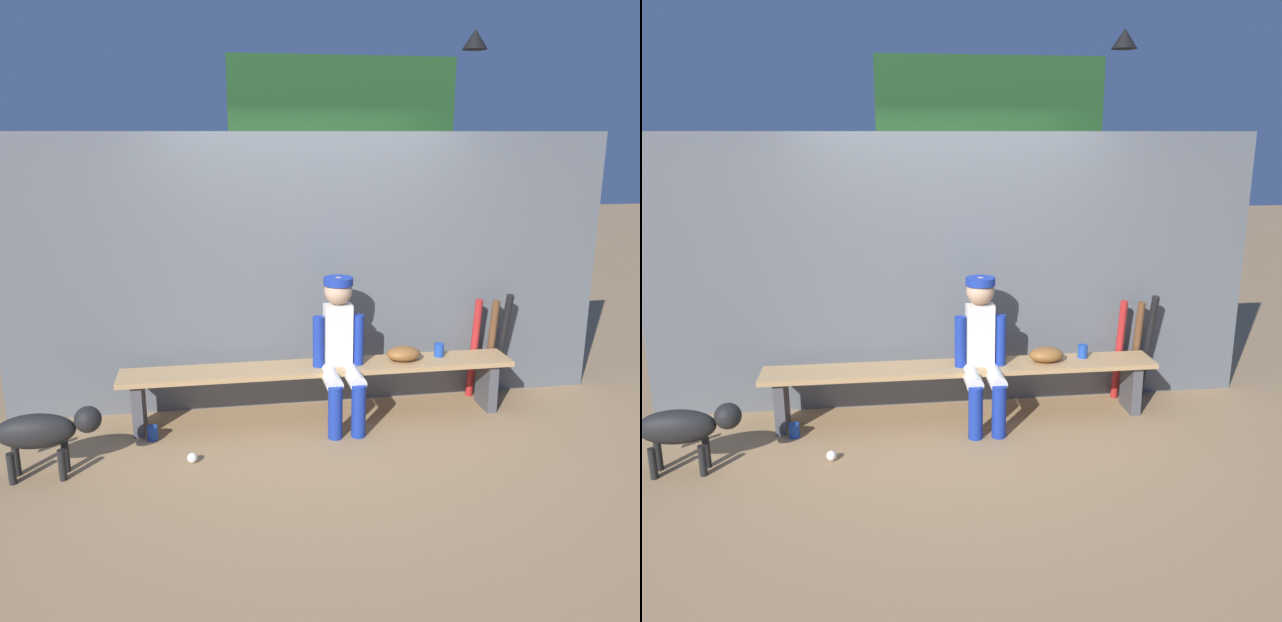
{
  "view_description": "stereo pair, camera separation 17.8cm",
  "coord_description": "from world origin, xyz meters",
  "views": [
    {
      "loc": [
        -0.83,
        -4.97,
        2.26
      ],
      "look_at": [
        0.0,
        0.0,
        0.91
      ],
      "focal_mm": 37.51,
      "sensor_mm": 36.0,
      "label": 1
    },
    {
      "loc": [
        -0.65,
        -5.0,
        2.26
      ],
      "look_at": [
        0.0,
        0.0,
        0.91
      ],
      "focal_mm": 37.51,
      "sensor_mm": 36.0,
      "label": 2
    }
  ],
  "objects": [
    {
      "name": "ground_plane",
      "position": [
        0.0,
        0.0,
        0.0
      ],
      "size": [
        30.0,
        30.0,
        0.0
      ],
      "primitive_type": "plane",
      "color": "#9E7A51"
    },
    {
      "name": "dugout_bench",
      "position": [
        0.0,
        0.0,
        0.37
      ],
      "size": [
        3.15,
        0.36,
        0.46
      ],
      "color": "tan",
      "rests_on": "ground_plane"
    },
    {
      "name": "dog",
      "position": [
        -1.97,
        -0.65,
        0.34
      ],
      "size": [
        0.84,
        0.2,
        0.49
      ],
      "color": "black",
      "rests_on": "ground_plane"
    },
    {
      "name": "player_seated",
      "position": [
        0.14,
        -0.11,
        0.64
      ],
      "size": [
        0.41,
        0.55,
        1.17
      ],
      "color": "silver",
      "rests_on": "ground_plane"
    },
    {
      "name": "scoreboard",
      "position": [
        0.54,
        1.48,
        2.25
      ],
      "size": [
        2.44,
        0.27,
        3.19
      ],
      "color": "#3F3F42",
      "rests_on": "ground_plane"
    },
    {
      "name": "cup_on_bench",
      "position": [
        1.01,
        0.06,
        0.51
      ],
      "size": [
        0.08,
        0.08,
        0.11
      ],
      "primitive_type": "cylinder",
      "color": "#1E47AD",
      "rests_on": "dugout_bench"
    },
    {
      "name": "cup_on_ground",
      "position": [
        -1.32,
        -0.18,
        0.06
      ],
      "size": [
        0.08,
        0.08,
        0.11
      ],
      "primitive_type": "cylinder",
      "color": "#1E47AD",
      "rests_on": "ground_plane"
    },
    {
      "name": "baseball",
      "position": [
        -1.01,
        -0.61,
        0.04
      ],
      "size": [
        0.07,
        0.07,
        0.07
      ],
      "primitive_type": "sphere",
      "color": "white",
      "rests_on": "ground_plane"
    },
    {
      "name": "baseball_glove",
      "position": [
        0.69,
        0.0,
        0.52
      ],
      "size": [
        0.28,
        0.2,
        0.12
      ],
      "primitive_type": "ellipsoid",
      "color": "brown",
      "rests_on": "dugout_bench"
    },
    {
      "name": "bat_wood_dark",
      "position": [
        1.54,
        0.23,
        0.44
      ],
      "size": [
        0.08,
        0.17,
        0.88
      ],
      "primitive_type": "cylinder",
      "rotation": [
        0.11,
        0.0,
        0.09
      ],
      "color": "brown",
      "rests_on": "ground_plane"
    },
    {
      "name": "bat_aluminum_black",
      "position": [
        1.64,
        0.23,
        0.47
      ],
      "size": [
        0.08,
        0.25,
        0.94
      ],
      "primitive_type": "cylinder",
      "rotation": [
        0.2,
        0.0,
        0.06
      ],
      "color": "black",
      "rests_on": "ground_plane"
    },
    {
      "name": "bat_aluminum_red",
      "position": [
        1.39,
        0.22,
        0.45
      ],
      "size": [
        0.08,
        0.16,
        0.9
      ],
      "primitive_type": "cylinder",
      "rotation": [
        0.1,
        0.0,
        0.1
      ],
      "color": "#B22323",
      "rests_on": "ground_plane"
    },
    {
      "name": "chainlink_fence",
      "position": [
        0.0,
        0.36,
        1.13
      ],
      "size": [
        5.01,
        0.03,
        2.26
      ],
      "primitive_type": "cube",
      "color": "#595E63",
      "rests_on": "ground_plane"
    }
  ]
}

